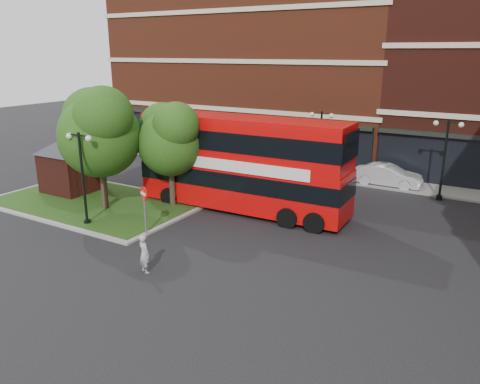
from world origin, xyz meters
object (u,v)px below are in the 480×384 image
Objects in this scene: bus at (242,158)px; woman at (144,254)px; car_white at (387,175)px; car_silver at (252,163)px.

woman is at bearing -87.76° from bus.
woman is 0.37× the size of car_white.
car_white is (9.95, 1.21, 0.08)m from car_silver.
car_silver is (-4.45, 17.23, -0.17)m from woman.
car_silver is 0.86× the size of car_white.
car_silver is at bearing 113.93° from bus.
car_white is at bearing -76.54° from car_silver.
bus is 7.47× the size of woman.
bus is 9.39m from woman.
car_white is (5.50, 18.44, -0.09)m from woman.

